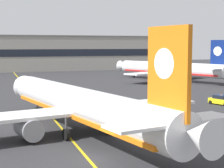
# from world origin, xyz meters

# --- Properties ---
(ground_plane) EXTENTS (400.00, 400.00, 0.00)m
(ground_plane) POSITION_xyz_m (0.00, 0.00, 0.00)
(ground_plane) COLOR #2D2D30
(taxiway_centreline) EXTENTS (6.01, 179.92, 0.01)m
(taxiway_centreline) POSITION_xyz_m (0.00, 30.00, 0.00)
(taxiway_centreline) COLOR yellow
(taxiway_centreline) RESTS_ON ground
(airliner_foreground) EXTENTS (32.33, 41.27, 11.65)m
(airliner_foreground) POSITION_xyz_m (0.87, 9.53, 3.37)
(airliner_foreground) COLOR white
(airliner_foreground) RESTS_ON ground
(airliner_background) EXTENTS (30.98, 38.91, 11.54)m
(airliner_background) POSITION_xyz_m (42.00, 63.74, 3.34)
(airliner_background) COLOR white
(airliner_background) RESTS_ON ground
(apron_lamp_post) EXTENTS (2.24, 0.90, 10.24)m
(apron_lamp_post) POSITION_xyz_m (15.01, 11.96, 5.41)
(apron_lamp_post) COLOR #515156
(apron_lamp_post) RESTS_ON ground
(service_car_nearest) EXTENTS (2.96, 4.54, 1.79)m
(service_car_nearest) POSITION_xyz_m (29.18, 22.16, 0.77)
(service_car_nearest) COLOR yellow
(service_car_nearest) RESTS_ON ground
(terminal_building) EXTENTS (117.84, 12.40, 14.11)m
(terminal_building) POSITION_xyz_m (2.69, 119.50, 7.06)
(terminal_building) COLOR #9E998E
(terminal_building) RESTS_ON ground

